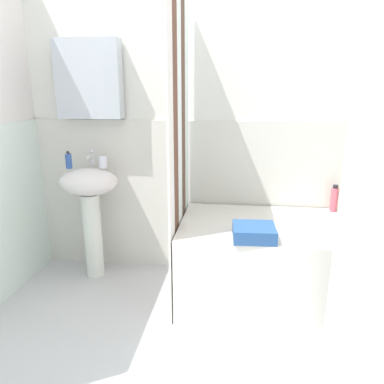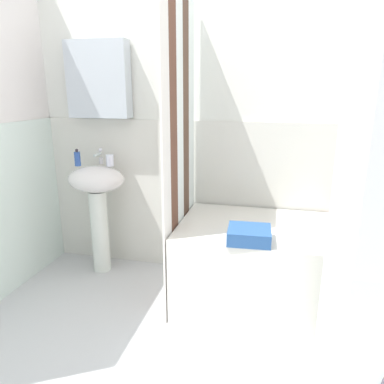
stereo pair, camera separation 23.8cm
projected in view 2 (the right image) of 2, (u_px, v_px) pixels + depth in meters
name	position (u px, v px, depth m)	size (l,w,h in m)	color
wall_back_tiled	(230.00, 129.00, 2.64)	(3.60, 0.18, 2.40)	silver
sink	(97.00, 195.00, 2.78)	(0.44, 0.34, 0.86)	silver
faucet	(100.00, 156.00, 2.78)	(0.03, 0.12, 0.12)	silver
soap_dispenser	(77.00, 158.00, 2.72)	(0.05, 0.05, 0.13)	#2D4F9F
toothbrush_cup	(110.00, 160.00, 2.72)	(0.06, 0.06, 0.09)	white
bathtub	(285.00, 268.00, 2.38)	(1.41, 0.75, 0.57)	silver
shower_curtain	(180.00, 156.00, 2.35)	(0.01, 0.75, 2.00)	white
conditioner_bottle	(380.00, 205.00, 2.45)	(0.06, 0.06, 0.21)	#2D292A
body_wash_bottle	(366.00, 205.00, 2.44)	(0.06, 0.06, 0.21)	gold
shampoo_bottle	(342.00, 204.00, 2.49)	(0.05, 0.05, 0.20)	#CC5365
towel_folded	(249.00, 235.00, 2.09)	(0.25, 0.22, 0.08)	#284E87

